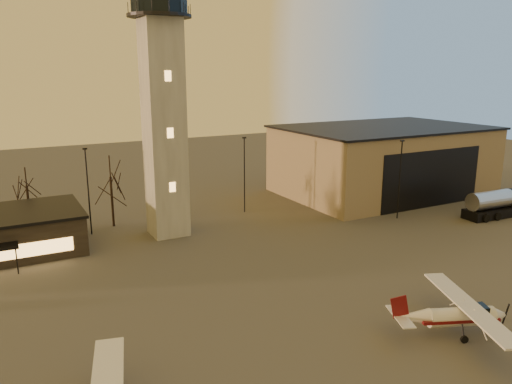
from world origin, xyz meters
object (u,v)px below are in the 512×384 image
control_tower (163,91)px  fuel_truck (497,206)px  cessna_front (462,319)px  hangar (383,160)px

control_tower → fuel_truck: (39.96, -13.47, -14.93)m
cessna_front → fuel_truck: (28.67, 18.51, 0.31)m
control_tower → hangar: 37.90m
cessna_front → control_tower: bearing=132.1°
control_tower → fuel_truck: bearing=-18.6°
cessna_front → fuel_truck: size_ratio=1.16×
hangar → control_tower: bearing=-173.7°
cessna_front → fuel_truck: fuel_truck is taller
hangar → cessna_front: 43.82m
control_tower → hangar: (36.00, 3.98, -11.17)m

